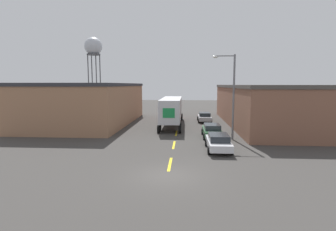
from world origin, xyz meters
TOP-DOWN VIEW (x-y plane):
  - ground_plane at (0.00, 0.00)m, footprint 160.00×160.00m
  - road_centerline at (0.00, 8.39)m, footprint 0.20×15.18m
  - warehouse_left at (-13.05, 21.66)m, footprint 12.26×21.67m
  - warehouse_right at (11.81, 21.93)m, footprint 9.77×26.49m
  - semi_truck at (-0.82, 20.49)m, footprint 2.76×14.14m
  - parked_car_right_mid at (3.91, 12.36)m, footprint 2.06×4.77m
  - parked_car_right_far at (3.91, 24.16)m, footprint 2.06×4.77m
  - parked_car_right_near at (3.91, 6.66)m, footprint 2.06×4.77m
  - water_tower at (-24.86, 57.43)m, footprint 4.90×4.90m
  - street_lamp at (5.66, 11.25)m, footprint 2.29×0.32m

SIDE VIEW (x-z plane):
  - ground_plane at x=0.00m, z-range 0.00..0.00m
  - road_centerline at x=0.00m, z-range 0.00..0.01m
  - parked_car_right_mid at x=3.91m, z-range 0.04..1.46m
  - parked_car_right_far at x=3.91m, z-range 0.04..1.46m
  - parked_car_right_near at x=3.91m, z-range 0.04..1.46m
  - semi_truck at x=-0.82m, z-range 0.41..4.24m
  - warehouse_right at x=11.81m, z-range 0.01..5.59m
  - warehouse_left at x=-13.05m, z-range 0.00..5.82m
  - street_lamp at x=5.66m, z-range 0.63..9.24m
  - water_tower at x=-24.86m, z-range 6.51..25.24m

